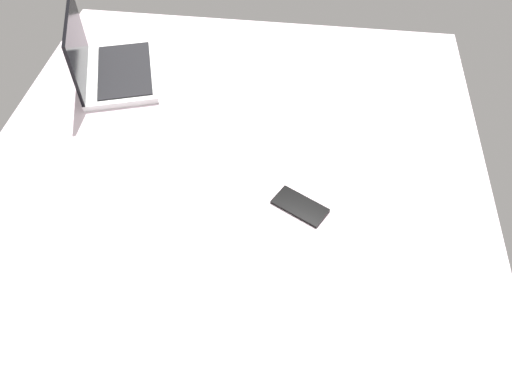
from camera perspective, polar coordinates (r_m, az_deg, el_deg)
The scene contains 3 objects.
bed_mattress at distance 134.71cm, azimuth -3.67°, elevation -4.32°, with size 180.00×140.00×18.00cm, color silver.
laptop at distance 171.45cm, azimuth -16.62°, elevation 13.79°, with size 38.46×32.01×23.00cm.
cell_phone at distance 127.80cm, azimuth 5.10°, elevation -1.64°, with size 6.80×14.00×0.80cm, color black.
Camera 1 is at (-76.97, -18.36, 118.02)cm, focal length 34.68 mm.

